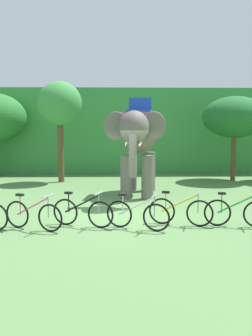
% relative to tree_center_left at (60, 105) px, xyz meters
% --- Properties ---
extents(ground_plane, '(80.00, 80.00, 0.00)m').
position_rel_tree_center_left_xyz_m(ground_plane, '(2.63, -6.77, -3.68)').
color(ground_plane, '#567F47').
extents(foliage_hedge, '(36.00, 6.00, 4.81)m').
position_rel_tree_center_left_xyz_m(foliage_hedge, '(2.63, 5.87, -1.27)').
color(foliage_hedge, '#3D8E42').
rests_on(foliage_hedge, ground).
extents(tree_center_left, '(2.08, 2.08, 4.78)m').
position_rel_tree_center_left_xyz_m(tree_center_left, '(0.00, 0.00, 0.00)').
color(tree_center_left, brown).
rests_on(tree_center_left, ground).
extents(tree_center, '(3.11, 3.11, 4.12)m').
position_rel_tree_center_left_xyz_m(tree_center, '(8.41, 0.22, -0.58)').
color(tree_center, brown).
rests_on(tree_center, ground).
extents(elephant, '(2.20, 4.23, 3.78)m').
position_rel_tree_center_left_xyz_m(elephant, '(3.49, -3.71, -1.48)').
color(elephant, '#665E56').
rests_on(elephant, ground).
extents(bike_pink, '(1.59, 0.79, 0.92)m').
position_rel_tree_center_left_xyz_m(bike_pink, '(0.56, -8.24, -3.29)').
color(bike_pink, black).
rests_on(bike_pink, ground).
extents(bike_black, '(1.64, 0.70, 0.92)m').
position_rel_tree_center_left_xyz_m(bike_black, '(1.78, -7.97, -3.29)').
color(bike_black, black).
rests_on(bike_black, ground).
extents(bike_white, '(1.59, 0.78, 0.92)m').
position_rel_tree_center_left_xyz_m(bike_white, '(3.19, -8.27, -3.29)').
color(bike_white, black).
rests_on(bike_white, ground).
extents(bike_yellow, '(1.65, 0.65, 0.92)m').
position_rel_tree_center_left_xyz_m(bike_yellow, '(4.36, -7.92, -3.29)').
color(bike_yellow, black).
rests_on(bike_yellow, ground).
extents(bike_green, '(1.69, 0.52, 0.92)m').
position_rel_tree_center_left_xyz_m(bike_green, '(5.81, -8.08, -3.29)').
color(bike_green, black).
rests_on(bike_green, ground).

